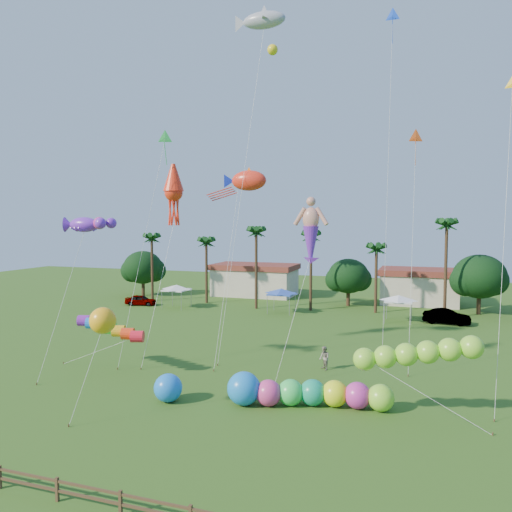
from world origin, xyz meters
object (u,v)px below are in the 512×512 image
(caterpillar_inflatable, at_px, (303,393))
(car_a, at_px, (141,300))
(spectator_b, at_px, (324,358))
(blue_ball, at_px, (168,388))
(car_b, at_px, (447,317))

(caterpillar_inflatable, bearing_deg, car_a, 122.68)
(spectator_b, distance_m, blue_ball, 12.71)
(spectator_b, bearing_deg, car_b, 118.56)
(car_b, height_order, caterpillar_inflatable, caterpillar_inflatable)
(blue_ball, bearing_deg, caterpillar_inflatable, 13.57)
(spectator_b, height_order, caterpillar_inflatable, caterpillar_inflatable)
(car_b, relative_size, blue_ball, 2.80)
(car_b, bearing_deg, spectator_b, 162.26)
(car_a, height_order, caterpillar_inflatable, caterpillar_inflatable)
(car_b, relative_size, caterpillar_inflatable, 0.49)
(car_b, bearing_deg, caterpillar_inflatable, 168.73)
(car_b, height_order, blue_ball, blue_ball)
(car_a, height_order, car_b, car_b)
(car_b, relative_size, spectator_b, 2.77)
(car_b, height_order, spectator_b, spectator_b)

